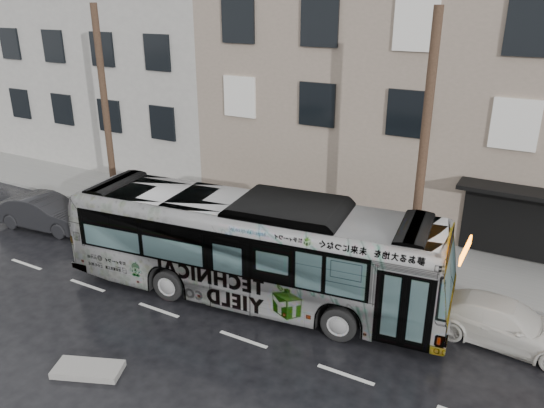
{
  "coord_description": "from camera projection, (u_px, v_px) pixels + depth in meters",
  "views": [
    {
      "loc": [
        10.27,
        -13.44,
        9.34
      ],
      "look_at": [
        1.37,
        2.5,
        2.21
      ],
      "focal_mm": 35.0,
      "sensor_mm": 36.0,
      "label": 1
    }
  ],
  "objects": [
    {
      "name": "ground",
      "position": [
        205.0,
        277.0,
        19.0
      ],
      "size": [
        120.0,
        120.0,
        0.0
      ],
      "primitive_type": "plane",
      "color": "black",
      "rests_on": "ground"
    },
    {
      "name": "sidewalk",
      "position": [
        271.0,
        227.0,
        22.95
      ],
      "size": [
        90.0,
        3.6,
        0.15
      ],
      "primitive_type": "cube",
      "color": "gray",
      "rests_on": "ground"
    },
    {
      "name": "building_taupe",
      "position": [
        444.0,
        85.0,
        25.05
      ],
      "size": [
        20.0,
        12.0,
        11.0
      ],
      "primitive_type": "cube",
      "color": "gray",
      "rests_on": "ground"
    },
    {
      "name": "building_grey",
      "position": [
        106.0,
        19.0,
        35.81
      ],
      "size": [
        26.0,
        15.0,
        16.0
      ],
      "primitive_type": "cube",
      "color": "#ACAAA3",
      "rests_on": "ground"
    },
    {
      "name": "utility_pole_front",
      "position": [
        423.0,
        154.0,
        17.04
      ],
      "size": [
        0.3,
        0.3,
        9.0
      ],
      "primitive_type": "cylinder",
      "color": "#483224",
      "rests_on": "sidewalk"
    },
    {
      "name": "utility_pole_rear",
      "position": [
        106.0,
        111.0,
        23.39
      ],
      "size": [
        0.3,
        0.3,
        9.0
      ],
      "primitive_type": "cylinder",
      "color": "#483224",
      "rests_on": "sidewalk"
    },
    {
      "name": "sign_post",
      "position": [
        446.0,
        253.0,
        17.74
      ],
      "size": [
        0.06,
        0.06,
        2.4
      ],
      "primitive_type": "cylinder",
      "color": "slate",
      "rests_on": "sidewalk"
    },
    {
      "name": "bus",
      "position": [
        253.0,
        248.0,
        17.19
      ],
      "size": [
        12.9,
        4.4,
        3.52
      ],
      "primitive_type": "imported",
      "rotation": [
        0.0,
        0.0,
        1.69
      ],
      "color": "#B2B2B2",
      "rests_on": "ground"
    },
    {
      "name": "white_sedan",
      "position": [
        504.0,
        323.0,
        15.2
      ],
      "size": [
        4.45,
        2.03,
        1.26
      ],
      "primitive_type": "imported",
      "rotation": [
        0.0,
        0.0,
        1.51
      ],
      "color": "silver",
      "rests_on": "ground"
    },
    {
      "name": "dark_sedan",
      "position": [
        46.0,
        212.0,
        22.76
      ],
      "size": [
        4.59,
        2.1,
        1.46
      ],
      "primitive_type": "imported",
      "rotation": [
        0.0,
        0.0,
        1.7
      ],
      "color": "black",
      "rests_on": "ground"
    },
    {
      "name": "slush_pile",
      "position": [
        88.0,
        369.0,
        14.12
      ],
      "size": [
        1.97,
        1.43,
        0.18
      ],
      "primitive_type": "cube",
      "rotation": [
        0.0,
        0.0,
        0.39
      ],
      "color": "#A19E99",
      "rests_on": "ground"
    }
  ]
}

